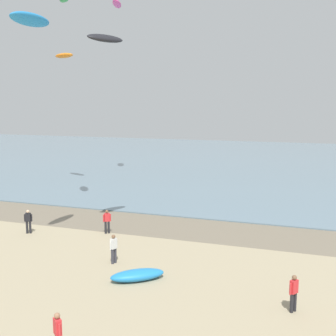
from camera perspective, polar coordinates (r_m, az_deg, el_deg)
The scene contains 12 objects.
wet_sand_strip at distance 31.55m, azimuth 3.60°, elevation -8.20°, with size 120.00×5.53×0.01m, color #7A6D59.
sea at distance 67.99m, azimuth 12.00°, elevation 0.82°, with size 160.00×70.00×0.10m, color slate.
person_mid_beach at distance 20.29m, azimuth 16.51°, elevation -15.68°, with size 0.38×0.49×1.71m.
person_by_waterline at distance 31.88m, azimuth -18.23°, elevation -6.74°, with size 0.53×0.35×1.71m.
person_left_flank at distance 25.07m, azimuth -7.30°, elevation -10.59°, with size 0.34×0.54×1.71m.
person_right_flank at distance 30.60m, azimuth -8.18°, elevation -7.03°, with size 0.47×0.40×1.71m.
person_far_down_beach at distance 16.99m, azimuth -14.57°, elevation -20.66°, with size 0.46×0.40×1.71m.
grounded_kite at distance 22.91m, azimuth -4.13°, elevation -14.14°, with size 2.86×1.03×0.57m, color #2384D1.
kite_aloft_0 at distance 26.10m, azimuth -17.99°, elevation 18.41°, with size 3.19×1.02×0.51m, color #2384D1.
kite_aloft_2 at distance 51.81m, azimuth -6.88°, elevation 21.03°, with size 3.29×1.05×0.53m, color #E54C99.
kite_aloft_3 at distance 28.49m, azimuth -8.42°, elevation 16.83°, with size 2.63×0.84×0.42m, color black.
kite_aloft_4 at distance 47.08m, azimuth -13.78°, elevation 14.44°, with size 2.99×0.96×0.48m, color orange.
Camera 1 is at (7.85, -7.37, 9.18)m, focal length 45.44 mm.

